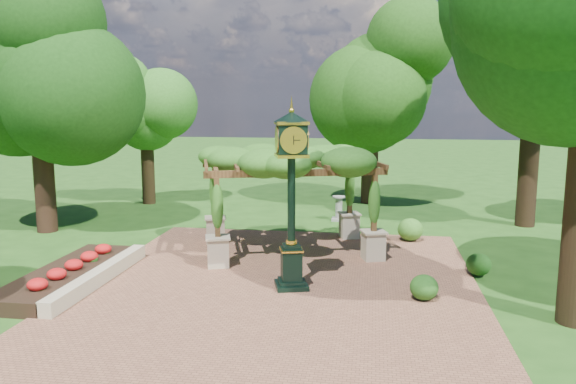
# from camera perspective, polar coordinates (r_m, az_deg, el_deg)

# --- Properties ---
(ground) EXTENTS (120.00, 120.00, 0.00)m
(ground) POSITION_cam_1_polar(r_m,az_deg,el_deg) (13.54, -1.64, -10.92)
(ground) COLOR #1E4714
(ground) RESTS_ON ground
(brick_plaza) EXTENTS (10.00, 12.00, 0.04)m
(brick_plaza) POSITION_cam_1_polar(r_m,az_deg,el_deg) (14.46, -0.92, -9.51)
(brick_plaza) COLOR brown
(brick_plaza) RESTS_ON ground
(border_wall) EXTENTS (0.35, 5.00, 0.40)m
(border_wall) POSITION_cam_1_polar(r_m,az_deg,el_deg) (15.38, -18.58, -8.14)
(border_wall) COLOR #C6B793
(border_wall) RESTS_ON ground
(flower_bed) EXTENTS (1.50, 5.00, 0.36)m
(flower_bed) POSITION_cam_1_polar(r_m,az_deg,el_deg) (15.81, -21.50, -7.91)
(flower_bed) COLOR red
(flower_bed) RESTS_ON ground
(pedestal_clock) EXTENTS (1.09, 1.09, 4.47)m
(pedestal_clock) POSITION_cam_1_polar(r_m,az_deg,el_deg) (13.66, 0.35, 0.85)
(pedestal_clock) COLOR black
(pedestal_clock) RESTS_ON brick_plaza
(pergola) EXTENTS (6.02, 4.72, 3.32)m
(pergola) POSITION_cam_1_polar(r_m,az_deg,el_deg) (17.17, 0.20, 2.74)
(pergola) COLOR #C4B391
(pergola) RESTS_ON brick_plaza
(sundial) EXTENTS (0.55, 0.55, 0.98)m
(sundial) POSITION_cam_1_polar(r_m,az_deg,el_deg) (22.25, 5.18, -1.82)
(sundial) COLOR gray
(sundial) RESTS_ON ground
(shrub_front) EXTENTS (0.75, 0.75, 0.60)m
(shrub_front) POSITION_cam_1_polar(r_m,az_deg,el_deg) (13.72, 13.66, -9.39)
(shrub_front) COLOR #205016
(shrub_front) RESTS_ON brick_plaza
(shrub_mid) EXTENTS (0.68, 0.68, 0.60)m
(shrub_mid) POSITION_cam_1_polar(r_m,az_deg,el_deg) (16.00, 18.81, -6.96)
(shrub_mid) COLOR #1C4914
(shrub_mid) RESTS_ON brick_plaza
(shrub_back) EXTENTS (1.06, 1.06, 0.76)m
(shrub_back) POSITION_cam_1_polar(r_m,az_deg,el_deg) (19.27, 12.32, -3.74)
(shrub_back) COLOR #336B1F
(shrub_back) RESTS_ON brick_plaza
(tree_west_near) EXTENTS (4.64, 4.64, 8.84)m
(tree_west_near) POSITION_cam_1_polar(r_m,az_deg,el_deg) (21.76, -24.23, 12.11)
(tree_west_near) COLOR #341E15
(tree_west_near) RESTS_ON ground
(tree_west_far) EXTENTS (3.03, 3.03, 7.09)m
(tree_west_far) POSITION_cam_1_polar(r_m,az_deg,el_deg) (26.35, -14.32, 9.28)
(tree_west_far) COLOR #2F2212
(tree_west_far) RESTS_ON ground
(tree_north) EXTENTS (4.54, 4.54, 8.63)m
(tree_north) POSITION_cam_1_polar(r_m,az_deg,el_deg) (26.05, 8.52, 11.83)
(tree_north) COLOR #382316
(tree_north) RESTS_ON ground
(tree_east_far) EXTENTS (4.42, 4.42, 9.62)m
(tree_east_far) POSITION_cam_1_polar(r_m,az_deg,el_deg) (22.76, 23.94, 13.31)
(tree_east_far) COLOR black
(tree_east_far) RESTS_ON ground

